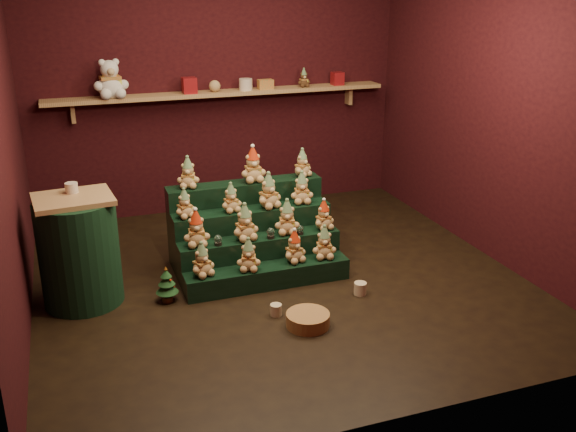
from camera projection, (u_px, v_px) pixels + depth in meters
name	position (u px, v px, depth m)	size (l,w,h in m)	color
ground	(279.00, 279.00, 5.52)	(4.00, 4.00, 0.00)	black
back_wall	(217.00, 81.00, 6.84)	(4.00, 0.10, 2.80)	black
front_wall	(409.00, 196.00, 3.22)	(4.00, 0.10, 2.80)	black
right_wall	(497.00, 102.00, 5.67)	(0.10, 4.00, 2.80)	black
back_shelf	(221.00, 94.00, 6.73)	(3.60, 0.26, 0.24)	tan
riser_tier_front	(268.00, 276.00, 5.36)	(1.40, 0.22, 0.18)	black
riser_tier_midfront	(260.00, 256.00, 5.53)	(1.40, 0.22, 0.36)	black
riser_tier_midback	(252.00, 237.00, 5.69)	(1.40, 0.22, 0.54)	black
riser_tier_back	(245.00, 220.00, 5.85)	(1.40, 0.22, 0.72)	black
teddy_0	(202.00, 260.00, 5.12)	(0.20, 0.18, 0.28)	tan
teddy_1	(249.00, 255.00, 5.22)	(0.20, 0.18, 0.27)	tan
teddy_2	(294.00, 246.00, 5.38)	(0.20, 0.18, 0.28)	tan
teddy_3	(324.00, 242.00, 5.45)	(0.20, 0.18, 0.29)	tan
teddy_4	(196.00, 228.00, 5.23)	(0.22, 0.20, 0.30)	tan
teddy_5	(245.00, 222.00, 5.36)	(0.22, 0.20, 0.31)	tan
teddy_6	(287.00, 217.00, 5.49)	(0.22, 0.19, 0.30)	tan
teddy_7	(324.00, 215.00, 5.59)	(0.19, 0.17, 0.26)	tan
teddy_8	(184.00, 203.00, 5.35)	(0.18, 0.16, 0.25)	tan
teddy_9	(231.00, 198.00, 5.49)	(0.18, 0.16, 0.25)	tan
teddy_10	(269.00, 191.00, 5.58)	(0.22, 0.20, 0.31)	tan
teddy_11	(302.00, 188.00, 5.69)	(0.20, 0.18, 0.29)	tan
teddy_12	(188.00, 172.00, 5.53)	(0.19, 0.17, 0.27)	tan
teddy_13	(253.00, 165.00, 5.69)	(0.22, 0.20, 0.31)	tan
teddy_14	(302.00, 163.00, 5.85)	(0.18, 0.16, 0.25)	tan
snow_globe_a	(218.00, 240.00, 5.28)	(0.07, 0.07, 0.09)	black
snow_globe_b	(271.00, 233.00, 5.42)	(0.07, 0.07, 0.09)	black
snow_globe_c	(300.00, 230.00, 5.50)	(0.06, 0.06, 0.08)	black
side_table	(79.00, 251.00, 4.99)	(0.62, 0.62, 0.88)	tan
table_ornament	(71.00, 188.00, 4.91)	(0.10, 0.10, 0.08)	beige
mini_christmas_tree	(167.00, 284.00, 5.09)	(0.18, 0.18, 0.31)	#472E19
mug_left	(276.00, 310.00, 4.91)	(0.09, 0.09, 0.09)	beige
mug_right	(360.00, 289.00, 5.23)	(0.10, 0.10, 0.10)	beige
wicker_basket	(308.00, 320.00, 4.76)	(0.33, 0.33, 0.10)	#AC7445
white_bear	(110.00, 73.00, 6.26)	(0.34, 0.31, 0.47)	white
brown_bear	(304.00, 78.00, 6.94)	(0.14, 0.13, 0.19)	#492F18
gift_tin_red_a	(189.00, 85.00, 6.56)	(0.14, 0.14, 0.16)	maroon
gift_tin_cream	(246.00, 84.00, 6.76)	(0.14, 0.14, 0.12)	beige
gift_tin_red_b	(337.00, 79.00, 7.08)	(0.12, 0.12, 0.14)	maroon
shelf_plush_ball	(215.00, 86.00, 6.65)	(0.12, 0.12, 0.12)	tan
scarf_gift_box	(265.00, 84.00, 6.83)	(0.16, 0.10, 0.10)	orange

